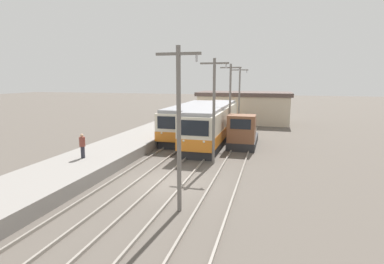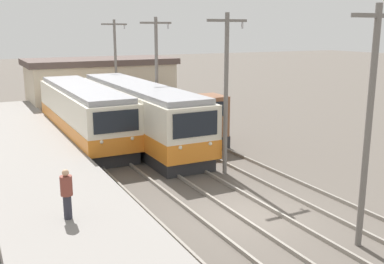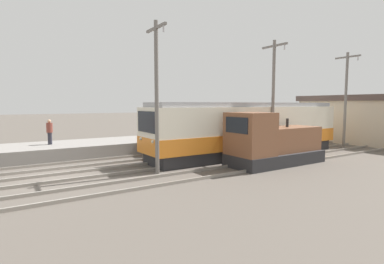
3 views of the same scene
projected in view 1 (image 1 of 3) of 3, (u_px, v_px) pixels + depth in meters
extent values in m
plane|color=#564F47|center=(170.00, 182.00, 17.64)|extent=(200.00, 200.00, 0.00)
cube|color=gray|center=(77.00, 168.00, 19.17)|extent=(4.50, 54.00, 0.81)
cube|color=gray|center=(119.00, 176.00, 18.48)|extent=(0.10, 60.00, 0.14)
cube|color=gray|center=(140.00, 178.00, 18.11)|extent=(0.10, 60.00, 0.14)
cube|color=gray|center=(161.00, 180.00, 17.76)|extent=(0.10, 60.00, 0.14)
cube|color=gray|center=(185.00, 183.00, 17.40)|extent=(0.10, 60.00, 0.14)
cube|color=gray|center=(211.00, 185.00, 17.00)|extent=(0.10, 60.00, 0.14)
cube|color=gray|center=(236.00, 187.00, 16.63)|extent=(0.10, 60.00, 0.14)
cube|color=#28282B|center=(191.00, 133.00, 31.77)|extent=(2.58, 12.66, 0.70)
cube|color=silver|center=(191.00, 118.00, 31.50)|extent=(2.80, 13.19, 2.40)
cube|color=orange|center=(191.00, 126.00, 31.64)|extent=(2.84, 13.23, 0.86)
cube|color=black|center=(170.00, 123.00, 25.12)|extent=(2.24, 0.06, 1.06)
sphere|color=silver|center=(162.00, 133.00, 25.47)|extent=(0.18, 0.18, 0.18)
sphere|color=silver|center=(179.00, 134.00, 25.07)|extent=(0.18, 0.18, 0.18)
cube|color=#939399|center=(191.00, 106.00, 31.27)|extent=(2.46, 12.66, 0.28)
cube|color=#28282B|center=(213.00, 138.00, 29.16)|extent=(2.58, 14.24, 0.70)
cube|color=silver|center=(213.00, 121.00, 28.87)|extent=(2.80, 14.84, 2.56)
cube|color=orange|center=(213.00, 130.00, 29.02)|extent=(2.84, 14.88, 0.92)
cube|color=black|center=(194.00, 128.00, 21.70)|extent=(2.24, 0.06, 1.13)
sphere|color=silver|center=(184.00, 141.00, 22.06)|extent=(0.18, 0.18, 0.18)
sphere|color=silver|center=(204.00, 142.00, 21.67)|extent=(0.18, 0.18, 0.18)
cube|color=#939399|center=(213.00, 107.00, 28.63)|extent=(2.46, 14.24, 0.28)
cube|color=#28282B|center=(243.00, 141.00, 27.67)|extent=(2.40, 5.94, 0.70)
cube|color=brown|center=(242.00, 128.00, 25.48)|extent=(2.28, 1.90, 2.30)
cube|color=black|center=(241.00, 124.00, 24.47)|extent=(1.68, 0.04, 0.83)
cube|color=brown|center=(245.00, 128.00, 28.39)|extent=(1.92, 3.94, 1.40)
cylinder|color=black|center=(245.00, 118.00, 28.22)|extent=(0.16, 0.16, 0.50)
cylinder|color=slate|center=(179.00, 132.00, 13.23)|extent=(0.20, 0.20, 7.41)
cube|color=slate|center=(178.00, 54.00, 12.64)|extent=(2.00, 0.12, 0.12)
cylinder|color=#B2B2B7|center=(197.00, 58.00, 12.47)|extent=(0.10, 0.10, 0.30)
cylinder|color=slate|center=(214.00, 112.00, 20.99)|extent=(0.20, 0.20, 7.41)
cube|color=slate|center=(214.00, 63.00, 20.40)|extent=(2.00, 0.12, 0.12)
cylinder|color=#B2B2B7|center=(226.00, 66.00, 20.23)|extent=(0.10, 0.10, 0.30)
cylinder|color=slate|center=(230.00, 103.00, 28.75)|extent=(0.20, 0.20, 7.41)
cube|color=slate|center=(231.00, 68.00, 28.16)|extent=(2.00, 0.12, 0.12)
cylinder|color=#B2B2B7|center=(239.00, 70.00, 27.99)|extent=(0.10, 0.10, 0.30)
cylinder|color=slate|center=(239.00, 98.00, 36.51)|extent=(0.20, 0.20, 7.41)
cube|color=slate|center=(240.00, 70.00, 35.92)|extent=(2.00, 0.12, 0.12)
cylinder|color=#B2B2B7|center=(247.00, 72.00, 35.75)|extent=(0.10, 0.10, 0.30)
cylinder|color=#282833|center=(83.00, 152.00, 19.90)|extent=(0.26, 0.26, 0.79)
cylinder|color=brown|center=(82.00, 142.00, 19.78)|extent=(0.38, 0.38, 0.63)
sphere|color=tan|center=(82.00, 135.00, 19.70)|extent=(0.22, 0.22, 0.22)
cube|color=beige|center=(244.00, 109.00, 41.57)|extent=(12.00, 6.00, 3.73)
cube|color=#51423D|center=(244.00, 94.00, 41.19)|extent=(12.60, 6.30, 0.50)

